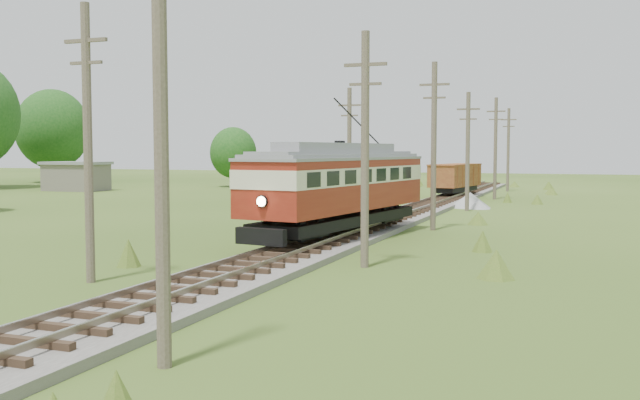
% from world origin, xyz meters
% --- Properties ---
extents(railbed_main, '(3.60, 96.00, 0.57)m').
position_xyz_m(railbed_main, '(0.00, 34.00, 0.19)').
color(railbed_main, '#605B54').
rests_on(railbed_main, ground).
extents(streetcar, '(5.01, 13.63, 6.17)m').
position_xyz_m(streetcar, '(-0.00, 24.79, 2.82)').
color(streetcar, black).
rests_on(streetcar, ground).
extents(gondola, '(3.67, 7.94, 2.54)m').
position_xyz_m(gondola, '(0.00, 56.51, 1.93)').
color(gondola, black).
rests_on(gondola, ground).
extents(gravel_pile, '(3.17, 3.36, 1.15)m').
position_xyz_m(gravel_pile, '(2.89, 46.83, 0.54)').
color(gravel_pile, gray).
rests_on(gravel_pile, ground).
extents(utility_pole_r_1, '(0.30, 0.30, 8.80)m').
position_xyz_m(utility_pole_r_1, '(3.10, 5.00, 4.40)').
color(utility_pole_r_1, brown).
rests_on(utility_pole_r_1, ground).
extents(utility_pole_r_2, '(1.60, 0.30, 8.60)m').
position_xyz_m(utility_pole_r_2, '(3.30, 18.00, 4.42)').
color(utility_pole_r_2, brown).
rests_on(utility_pole_r_2, ground).
extents(utility_pole_r_3, '(1.60, 0.30, 9.00)m').
position_xyz_m(utility_pole_r_3, '(3.20, 31.00, 4.63)').
color(utility_pole_r_3, brown).
rests_on(utility_pole_r_3, ground).
extents(utility_pole_r_4, '(1.60, 0.30, 8.40)m').
position_xyz_m(utility_pole_r_4, '(3.00, 44.00, 4.32)').
color(utility_pole_r_4, brown).
rests_on(utility_pole_r_4, ground).
extents(utility_pole_r_5, '(1.60, 0.30, 8.90)m').
position_xyz_m(utility_pole_r_5, '(3.40, 57.00, 4.58)').
color(utility_pole_r_5, brown).
rests_on(utility_pole_r_5, ground).
extents(utility_pole_r_6, '(1.60, 0.30, 8.70)m').
position_xyz_m(utility_pole_r_6, '(3.20, 70.00, 4.47)').
color(utility_pole_r_6, brown).
rests_on(utility_pole_r_6, ground).
extents(utility_pole_l_a, '(1.60, 0.30, 9.00)m').
position_xyz_m(utility_pole_l_a, '(-4.20, 12.00, 4.63)').
color(utility_pole_l_a, brown).
rests_on(utility_pole_l_a, ground).
extents(utility_pole_l_b, '(1.60, 0.30, 8.60)m').
position_xyz_m(utility_pole_l_b, '(-4.50, 40.00, 4.42)').
color(utility_pole_l_b, brown).
rests_on(utility_pole_l_b, ground).
extents(tree_left_5, '(9.66, 9.66, 12.44)m').
position_xyz_m(tree_left_5, '(-56.00, 70.00, 7.12)').
color(tree_left_5, '#38281C').
rests_on(tree_left_5, ground).
extents(tree_mid_a, '(5.46, 5.46, 7.03)m').
position_xyz_m(tree_mid_a, '(-28.00, 68.00, 4.02)').
color(tree_mid_a, '#38281C').
rests_on(tree_mid_a, ground).
extents(shed, '(6.40, 4.40, 3.10)m').
position_xyz_m(shed, '(-40.00, 55.00, 1.57)').
color(shed, slate).
rests_on(shed, ground).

